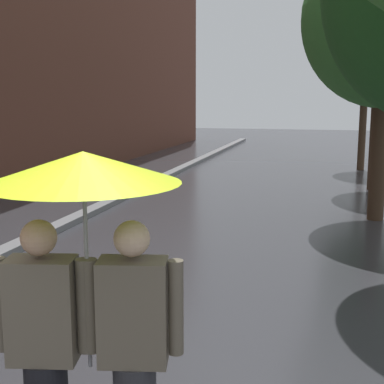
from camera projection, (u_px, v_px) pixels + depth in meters
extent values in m
cube|color=slate|center=(130.00, 193.00, 13.27)|extent=(0.30, 36.00, 0.12)
cylinder|color=#473323|center=(379.00, 154.00, 10.40)|extent=(0.31, 0.31, 2.62)
cylinder|color=#473323|center=(375.00, 138.00, 13.86)|extent=(0.29, 0.29, 2.76)
ellipsoid|color=#2D6628|center=(382.00, 32.00, 13.39)|extent=(2.86, 2.86, 3.42)
cylinder|color=#473323|center=(362.00, 131.00, 17.71)|extent=(0.24, 0.24, 2.62)
ellipsoid|color=#2D6628|center=(367.00, 53.00, 17.27)|extent=(2.54, 2.54, 3.24)
cube|color=#665B4C|center=(42.00, 310.00, 3.13)|extent=(0.44, 0.30, 0.63)
sphere|color=tan|center=(39.00, 238.00, 3.05)|extent=(0.21, 0.21, 0.21)
cylinder|color=#665B4C|center=(0.00, 304.00, 3.13)|extent=(0.09, 0.09, 0.57)
cylinder|color=#665B4C|center=(84.00, 306.00, 3.11)|extent=(0.09, 0.09, 0.57)
cube|color=#665B4C|center=(133.00, 312.00, 3.10)|extent=(0.44, 0.30, 0.63)
sphere|color=beige|center=(132.00, 239.00, 3.03)|extent=(0.21, 0.21, 0.21)
cylinder|color=#665B4C|center=(91.00, 306.00, 3.11)|extent=(0.09, 0.09, 0.57)
cylinder|color=#665B4C|center=(176.00, 307.00, 3.09)|extent=(0.09, 0.09, 0.57)
cylinder|color=#9E9EA3|center=(87.00, 276.00, 3.10)|extent=(0.02, 0.02, 1.14)
cone|color=#BCE019|center=(83.00, 167.00, 2.99)|extent=(1.11, 1.11, 0.18)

